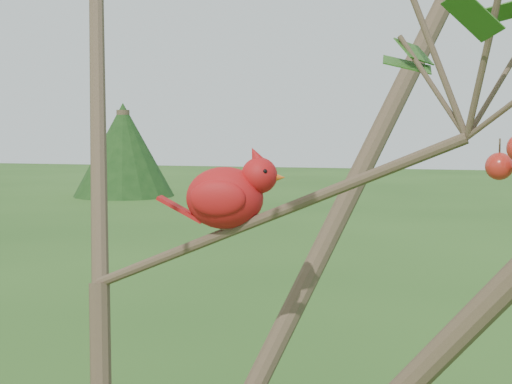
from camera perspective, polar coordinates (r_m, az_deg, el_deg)
crabapple_tree at (r=1.20m, az=-10.94°, el=0.19°), size 2.35×2.05×2.95m
cardinal at (r=1.24m, az=-1.98°, el=-0.19°), size 0.21×0.11×0.14m
distant_trees at (r=23.33m, az=6.28°, el=2.81°), size 36.45×12.96×2.95m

